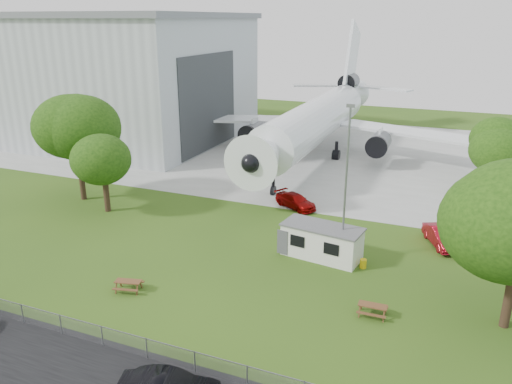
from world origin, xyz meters
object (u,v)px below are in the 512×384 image
at_px(airliner, 319,117).
at_px(picnic_east, 372,315).
at_px(hangar, 98,75).
at_px(site_cabin, 322,242).
at_px(picnic_west, 129,291).

height_order(airliner, picnic_east, airliner).
bearing_deg(airliner, hangar, 179.78).
height_order(hangar, airliner, hangar).
xyz_separation_m(hangar, airliner, (35.97, -0.14, -4.14)).
bearing_deg(site_cabin, picnic_west, -137.34).
bearing_deg(hangar, airliner, -0.22).
bearing_deg(picnic_east, site_cabin, 125.89).
xyz_separation_m(hangar, picnic_west, (33.66, -39.85, -9.41)).
height_order(airliner, site_cabin, airliner).
bearing_deg(picnic_east, airliner, 109.38).
bearing_deg(airliner, picnic_east, -69.31).
bearing_deg(airliner, picnic_west, -93.33).
bearing_deg(site_cabin, hangar, 146.26).
xyz_separation_m(airliner, picnic_east, (13.75, -36.41, -5.27)).
distance_m(picnic_west, picnic_east, 16.39).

